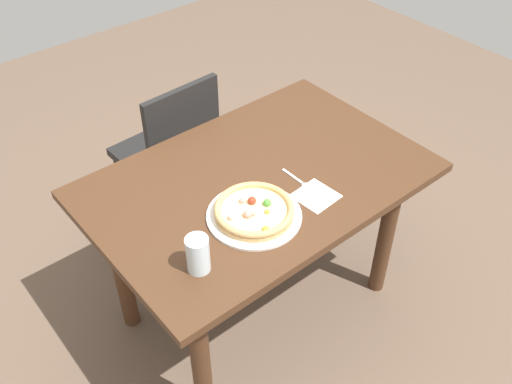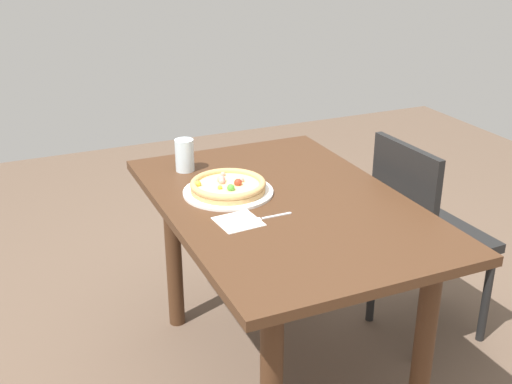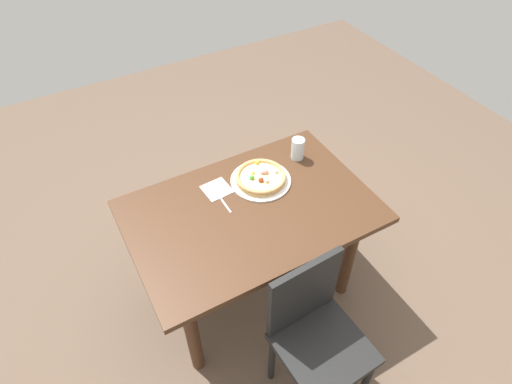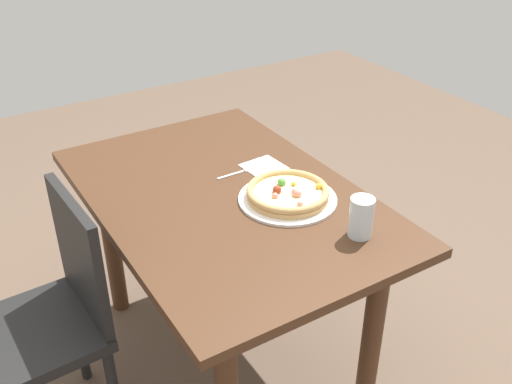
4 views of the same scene
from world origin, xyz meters
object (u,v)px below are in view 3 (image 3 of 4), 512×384
object	(u,v)px
dining_table	(251,224)
fork	(222,201)
pizza	(261,177)
plate	(261,180)
napkin	(217,189)
chair_near	(316,333)
drinking_glass	(298,149)

from	to	relation	value
dining_table	fork	distance (m)	0.20
pizza	fork	distance (m)	0.26
fork	plate	bearing A→B (deg)	-82.66
fork	napkin	size ratio (longest dim) A/B	1.18
chair_near	fork	bearing A→B (deg)	-85.14
drinking_glass	fork	bearing A→B (deg)	-168.69
chair_near	plate	distance (m)	0.85
chair_near	fork	xyz separation A→B (m)	(-0.10, 0.76, 0.26)
drinking_glass	dining_table	bearing A→B (deg)	-151.98
plate	drinking_glass	bearing A→B (deg)	14.20
pizza	chair_near	bearing A→B (deg)	-100.83
fork	pizza	bearing A→B (deg)	-82.62
drinking_glass	napkin	bearing A→B (deg)	-178.57
dining_table	chair_near	distance (m)	0.65
fork	drinking_glass	xyz separation A→B (m)	(0.54, 0.11, 0.06)
dining_table	drinking_glass	bearing A→B (deg)	28.02
fork	napkin	world-z (taller)	fork
dining_table	napkin	distance (m)	0.27
chair_near	drinking_glass	size ratio (longest dim) A/B	6.85
plate	chair_near	bearing A→B (deg)	-100.82
pizza	fork	xyz separation A→B (m)	(-0.25, -0.04, -0.03)
dining_table	drinking_glass	xyz separation A→B (m)	(0.44, 0.23, 0.19)
pizza	fork	size ratio (longest dim) A/B	1.70
plate	fork	bearing A→B (deg)	-172.04
plate	fork	world-z (taller)	plate
plate	napkin	world-z (taller)	plate
plate	fork	size ratio (longest dim) A/B	2.03
pizza	fork	world-z (taller)	pizza
chair_near	drinking_glass	xyz separation A→B (m)	(0.44, 0.87, 0.32)
dining_table	fork	size ratio (longest dim) A/B	7.74
pizza	drinking_glass	distance (m)	0.30
plate	napkin	size ratio (longest dim) A/B	2.40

